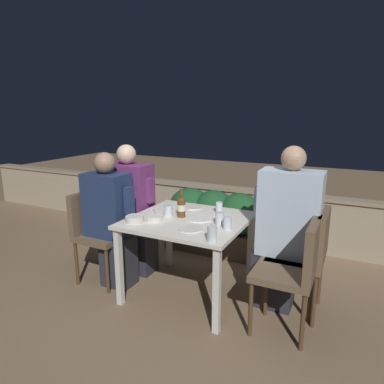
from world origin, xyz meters
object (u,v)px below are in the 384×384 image
at_px(person_navy_jumper, 111,220).
at_px(person_purple_stripe, 131,209).
at_px(chair_right_far, 308,250).
at_px(chair_left_far, 117,217).
at_px(person_blue_shirt, 285,230).
at_px(beer_bottle, 181,206).
at_px(chair_right_near, 297,265).
at_px(chair_left_near, 95,226).

relative_size(person_navy_jumper, person_purple_stripe, 0.97).
bearing_deg(person_navy_jumper, person_purple_stripe, 90.05).
bearing_deg(chair_right_far, chair_left_far, 179.18).
distance_m(chair_right_far, person_blue_shirt, 0.24).
height_order(chair_left_far, beer_bottle, beer_bottle).
bearing_deg(person_navy_jumper, beer_bottle, 13.44).
relative_size(person_purple_stripe, beer_bottle, 5.18).
relative_size(person_purple_stripe, chair_right_far, 1.49).
height_order(chair_left_far, chair_right_near, same).
bearing_deg(chair_right_far, beer_bottle, -172.78).
height_order(person_purple_stripe, beer_bottle, person_purple_stripe).
relative_size(chair_right_near, person_blue_shirt, 0.64).
xyz_separation_m(chair_left_near, person_blue_shirt, (1.71, 0.29, 0.14)).
distance_m(chair_left_near, person_blue_shirt, 1.74).
xyz_separation_m(person_navy_jumper, chair_left_far, (-0.19, 0.32, -0.09)).
xyz_separation_m(person_navy_jumper, person_blue_shirt, (1.52, 0.29, 0.05)).
height_order(chair_right_near, chair_right_far, same).
relative_size(person_purple_stripe, chair_right_near, 1.49).
height_order(chair_left_near, chair_right_near, same).
bearing_deg(person_purple_stripe, beer_bottle, -13.86).
distance_m(person_purple_stripe, chair_right_near, 1.71).
bearing_deg(beer_bottle, person_navy_jumper, -166.56).
distance_m(chair_right_near, person_blue_shirt, 0.37).
relative_size(chair_right_far, person_blue_shirt, 0.64).
bearing_deg(chair_left_far, person_purple_stripe, -0.00).
height_order(person_navy_jumper, chair_left_far, person_navy_jumper).
height_order(chair_left_far, person_blue_shirt, person_blue_shirt).
xyz_separation_m(person_blue_shirt, beer_bottle, (-0.87, -0.13, 0.12)).
bearing_deg(person_navy_jumper, chair_left_near, -180.00).
bearing_deg(person_purple_stripe, chair_left_far, 180.00).
distance_m(person_navy_jumper, person_purple_stripe, 0.32).
bearing_deg(person_blue_shirt, chair_right_near, -63.25).
xyz_separation_m(chair_left_near, chair_left_far, (0.00, 0.32, 0.00)).
bearing_deg(person_blue_shirt, chair_right_far, 0.00).
distance_m(chair_right_near, chair_right_far, 0.31).
bearing_deg(person_navy_jumper, chair_right_far, 9.63).
relative_size(chair_left_far, person_purple_stripe, 0.67).
distance_m(person_blue_shirt, beer_bottle, 0.88).
distance_m(chair_left_near, chair_left_far, 0.32).
height_order(chair_left_near, chair_right_far, same).
bearing_deg(chair_left_near, chair_right_near, -0.55).
height_order(person_navy_jumper, chair_right_near, person_navy_jumper).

